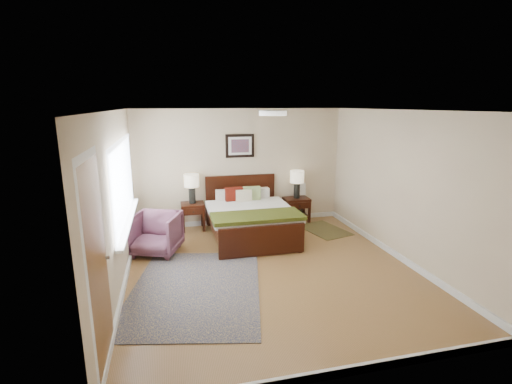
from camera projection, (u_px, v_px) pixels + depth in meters
floor at (271, 269)px, 5.96m from camera, size 5.00×5.00×0.00m
back_wall at (240, 167)px, 8.03m from camera, size 4.50×0.04×2.50m
front_wall at (349, 258)px, 3.30m from camera, size 4.50×0.04×2.50m
left_wall at (117, 203)px, 5.16m from camera, size 0.04×5.00×2.50m
right_wall at (402, 186)px, 6.18m from camera, size 0.04×5.00×2.50m
ceiling at (273, 110)px, 5.38m from camera, size 4.50×5.00×0.02m
window at (125, 183)px, 5.80m from camera, size 0.11×2.72×1.32m
door at (98, 266)px, 3.55m from camera, size 0.06×1.00×2.18m
ceil_fixture at (273, 113)px, 5.39m from camera, size 0.44×0.44×0.08m
bed at (250, 213)px, 7.28m from camera, size 1.65×1.98×1.07m
wall_art at (240, 146)px, 7.89m from camera, size 0.62×0.05×0.50m
nightstand_left at (193, 209)px, 7.74m from camera, size 0.48×0.43×0.57m
nightstand_right at (297, 207)px, 8.29m from camera, size 0.55×0.41×0.55m
lamp_left at (192, 184)px, 7.63m from camera, size 0.31×0.31×0.61m
lamp_right at (297, 180)px, 8.16m from camera, size 0.31×0.31×0.61m
armchair at (156, 234)px, 6.52m from camera, size 1.01×1.02×0.73m
rug_persian at (196, 288)px, 5.33m from camera, size 2.31×2.88×0.01m
rug_navy at (324, 230)px, 7.80m from camera, size 0.95×1.21×0.01m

